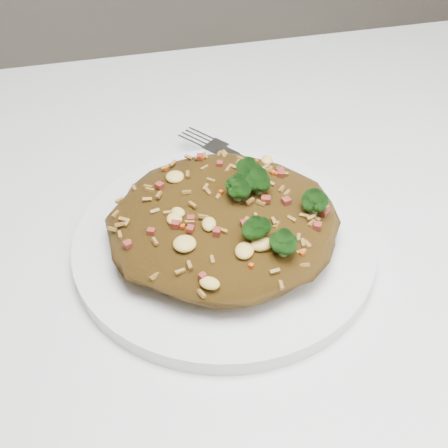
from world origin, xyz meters
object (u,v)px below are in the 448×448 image
Objects in this scene: fried_rice at (226,214)px; plate at (224,243)px; dining_table at (307,339)px; fork at (255,165)px.

plate is at bearing 157.71° from fried_rice.
fork is at bearing 98.09° from dining_table.
fried_rice reaches higher than plate.
fork is at bearing 59.82° from plate.
fried_rice is (-0.07, 0.04, 0.13)m from dining_table.
fork is (0.05, 0.09, 0.01)m from plate.
plate is 0.03m from fried_rice.
plate is at bearing 148.80° from dining_table.
fork is at bearing 60.54° from fried_rice.
dining_table is 0.17m from fork.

